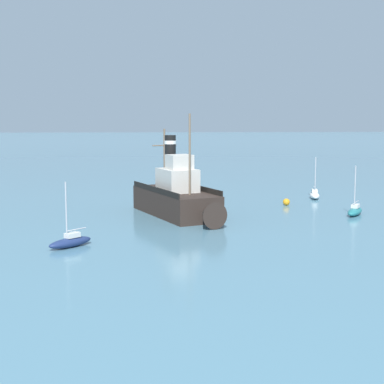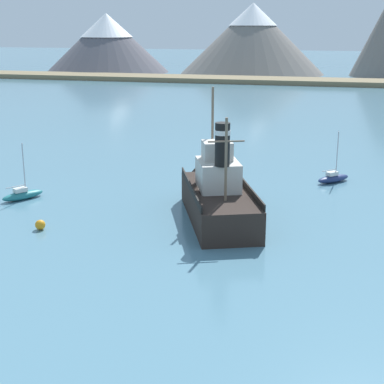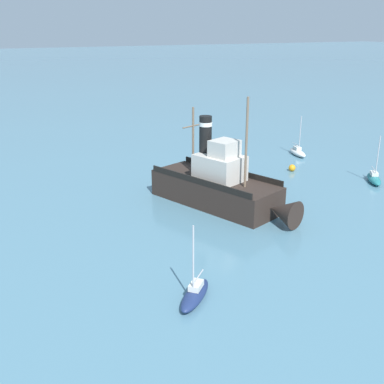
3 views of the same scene
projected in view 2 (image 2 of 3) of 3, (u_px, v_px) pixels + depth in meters
ground_plane at (212, 216)px, 46.45m from camera, size 600.00×600.00×0.00m
mountain_ridge at (320, 30)px, 170.83m from camera, size 157.18×47.18×32.11m
shoreline_strip at (305, 81)px, 148.12m from camera, size 240.00×12.00×1.20m
old_tugboat at (217, 195)px, 45.66m from camera, size 8.50×14.63×9.90m
sailboat_teal at (23, 194)px, 50.83m from camera, size 2.95×3.80×4.90m
sailboat_navy at (333, 178)px, 56.28m from camera, size 3.43×3.50×4.90m
mooring_buoy at (40, 225)px, 43.34m from camera, size 0.75×0.75×0.75m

